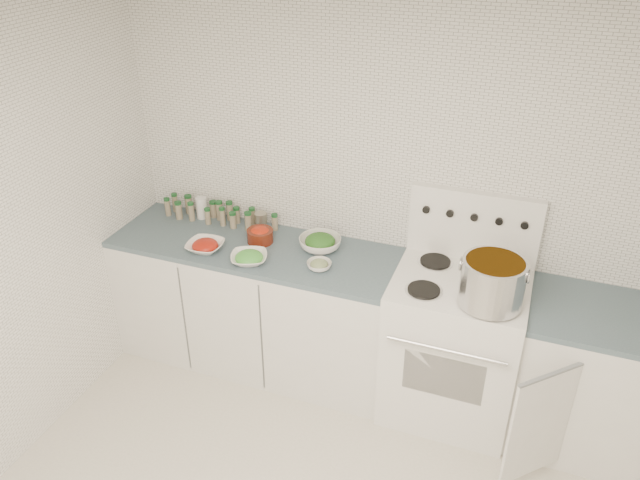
{
  "coord_description": "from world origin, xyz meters",
  "views": [
    {
      "loc": [
        0.76,
        -1.86,
        2.88
      ],
      "look_at": [
        -0.36,
        1.14,
        1.06
      ],
      "focal_mm": 35.0,
      "sensor_mm": 36.0,
      "label": 1
    }
  ],
  "objects_px": {
    "stove": "(453,342)",
    "stock_pot": "(493,281)",
    "bowl_tomato": "(205,246)",
    "bowl_snowpea": "(249,258)"
  },
  "relations": [
    {
      "from": "stock_pot",
      "to": "bowl_snowpea",
      "type": "bearing_deg",
      "value": -179.48
    },
    {
      "from": "stove",
      "to": "bowl_tomato",
      "type": "distance_m",
      "value": 1.63
    },
    {
      "from": "stock_pot",
      "to": "bowl_tomato",
      "type": "relative_size",
      "value": 1.5
    },
    {
      "from": "stove",
      "to": "bowl_tomato",
      "type": "relative_size",
      "value": 5.7
    },
    {
      "from": "stove",
      "to": "bowl_snowpea",
      "type": "relative_size",
      "value": 4.78
    },
    {
      "from": "bowl_tomato",
      "to": "stock_pot",
      "type": "bearing_deg",
      "value": -0.65
    },
    {
      "from": "stove",
      "to": "stock_pot",
      "type": "bearing_deg",
      "value": -45.59
    },
    {
      "from": "stock_pot",
      "to": "bowl_snowpea",
      "type": "relative_size",
      "value": 1.26
    },
    {
      "from": "stove",
      "to": "bowl_snowpea",
      "type": "height_order",
      "value": "stove"
    },
    {
      "from": "stock_pot",
      "to": "bowl_snowpea",
      "type": "xyz_separation_m",
      "value": [
        -1.41,
        -0.01,
        -0.15
      ]
    }
  ]
}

